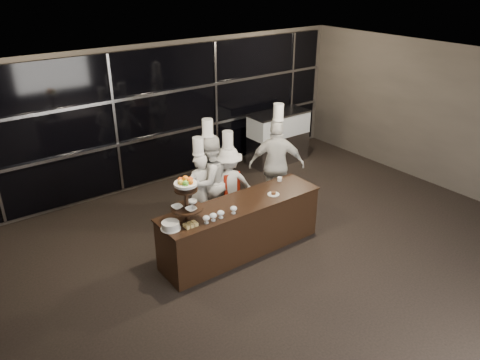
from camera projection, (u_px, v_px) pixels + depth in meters
room at (345, 201)px, 6.32m from camera, size 10.00×10.00×10.00m
window_wall at (168, 115)px, 9.91m from camera, size 8.60×0.10×2.80m
buffet_counter at (241, 227)px, 7.72m from camera, size 2.84×0.74×0.92m
display_stand at (186, 196)px, 6.81m from camera, size 0.48×0.48×0.74m
compotes at (219, 214)px, 7.02m from camera, size 0.61×0.11×0.12m
layer_cake at (171, 226)px, 6.76m from camera, size 0.30×0.30×0.11m
pastry_squares at (191, 225)px, 6.83m from camera, size 0.20×0.13×0.05m
small_plate at (273, 194)px, 7.78m from camera, size 0.20×0.20×0.05m
chef_cup at (280, 179)px, 8.26m from camera, size 0.08×0.08×0.07m
display_case at (278, 135)px, 11.18m from camera, size 1.48×0.65×1.24m
chef_a at (200, 190)px, 8.32m from camera, size 0.53×0.35×1.74m
chef_b at (209, 180)px, 8.41m from camera, size 0.95×0.81×2.02m
chef_c at (228, 184)px, 8.55m from camera, size 1.05×0.76×1.76m
chef_d at (277, 164)px, 8.94m from camera, size 1.11×1.01×2.11m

